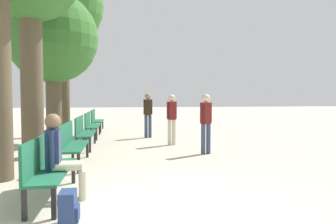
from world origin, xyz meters
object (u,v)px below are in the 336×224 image
object	(u,v)px
bench_row_1	(71,141)
bench_row_2	(83,130)
tree_row_3	(63,7)
pedestrian_near	(172,116)
pedestrian_mid	(206,120)
bench_row_3	(90,123)
backpack	(68,209)
tree_row_2	(53,39)
pedestrian_far	(148,112)
bench_row_0	(46,164)
bench_row_4	(95,119)
person_seated	(61,154)

from	to	relation	value
bench_row_1	bench_row_2	world-z (taller)	same
tree_row_3	pedestrian_near	distance (m)	6.39
pedestrian_mid	tree_row_3	bearing A→B (deg)	132.27
bench_row_3	backpack	size ratio (longest dim) A/B	4.38
tree_row_2	pedestrian_far	world-z (taller)	tree_row_2
bench_row_3	pedestrian_mid	size ratio (longest dim) A/B	1.13
bench_row_0	tree_row_2	xyz separation A→B (m)	(-1.07, 6.15, 2.86)
bench_row_4	pedestrian_near	size ratio (longest dim) A/B	1.14
bench_row_2	person_seated	world-z (taller)	person_seated
backpack	pedestrian_far	size ratio (longest dim) A/B	0.25
bench_row_2	bench_row_3	bearing A→B (deg)	90.00
bench_row_0	bench_row_2	distance (m)	4.90
tree_row_2	backpack	bearing A→B (deg)	-77.90
person_seated	pedestrian_far	xyz separation A→B (m)	(1.88, 7.06, 0.26)
tree_row_3	bench_row_2	bearing A→B (deg)	-72.37
tree_row_2	tree_row_3	bearing A→B (deg)	90.00
bench_row_1	tree_row_3	distance (m)	7.39
bench_row_0	backpack	distance (m)	1.24
bench_row_3	person_seated	xyz separation A→B (m)	(0.24, -7.41, 0.15)
bench_row_1	bench_row_4	distance (m)	7.35
bench_row_1	backpack	bearing A→B (deg)	-82.18
bench_row_4	pedestrian_near	xyz separation A→B (m)	(2.71, -4.70, 0.38)
bench_row_2	backpack	bearing A→B (deg)	-85.36
bench_row_2	backpack	world-z (taller)	bench_row_2
bench_row_3	person_seated	bearing A→B (deg)	-88.18
bench_row_4	pedestrian_far	xyz separation A→B (m)	(2.12, -2.79, 0.41)
bench_row_4	person_seated	world-z (taller)	person_seated
bench_row_4	person_seated	bearing A→B (deg)	-88.63
person_seated	pedestrian_near	size ratio (longest dim) A/B	0.81
bench_row_0	person_seated	bearing A→B (deg)	-13.41
person_seated	tree_row_2	bearing A→B (deg)	101.85
bench_row_2	tree_row_3	distance (m)	5.67
bench_row_2	person_seated	bearing A→B (deg)	-87.27
backpack	pedestrian_mid	xyz separation A→B (m)	(2.88, 4.47, 0.71)
bench_row_3	bench_row_0	bearing A→B (deg)	-90.00
person_seated	pedestrian_far	distance (m)	7.32
bench_row_1	bench_row_0	bearing A→B (deg)	-90.00
person_seated	backpack	distance (m)	1.16
bench_row_3	backpack	distance (m)	8.46
bench_row_3	person_seated	world-z (taller)	person_seated
bench_row_0	bench_row_1	xyz separation A→B (m)	(0.00, 2.45, 0.00)
bench_row_4	pedestrian_near	bearing A→B (deg)	-60.06
bench_row_0	tree_row_3	bearing A→B (deg)	97.36
tree_row_2	backpack	world-z (taller)	tree_row_2
bench_row_1	tree_row_3	world-z (taller)	tree_row_3
bench_row_3	tree_row_3	bearing A→B (deg)	139.69
bench_row_0	person_seated	xyz separation A→B (m)	(0.24, -0.06, 0.15)
bench_row_1	bench_row_2	size ratio (longest dim) A/B	1.00
bench_row_1	bench_row_3	distance (m)	4.90
bench_row_0	tree_row_2	world-z (taller)	tree_row_2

